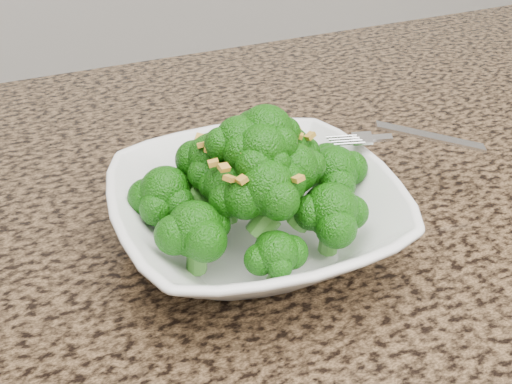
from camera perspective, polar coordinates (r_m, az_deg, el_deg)
name	(u,v)px	position (r m, az deg, el deg)	size (l,w,h in m)	color
granite_counter	(470,280)	(0.54, 18.46, -7.40)	(1.64, 1.04, 0.03)	brown
bowl	(256,215)	(0.51, 0.00, -2.09)	(0.23, 0.23, 0.06)	white
broccoli_pile	(256,142)	(0.48, 0.00, 4.46)	(0.20, 0.20, 0.08)	#18650B
garlic_topping	(256,90)	(0.46, 0.00, 9.04)	(0.12, 0.12, 0.01)	gold
fork	(384,137)	(0.56, 11.30, 4.78)	(0.17, 0.03, 0.01)	silver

